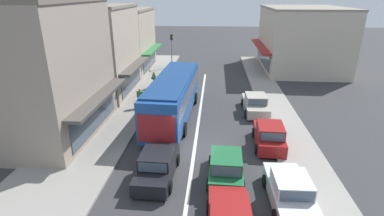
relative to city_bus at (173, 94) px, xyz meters
name	(u,v)px	position (x,y,z in m)	size (l,w,h in m)	color
ground_plane	(194,150)	(1.92, -4.91, -1.88)	(140.00, 140.00, 0.00)	#353538
lane_centre_line	(198,123)	(1.92, -0.91, -1.88)	(0.20, 28.00, 0.01)	silver
sidewalk_left	(116,110)	(-4.88, 1.09, -1.81)	(5.20, 44.00, 0.14)	gray
kerb_right	(279,115)	(8.12, 1.09, -1.82)	(2.80, 44.00, 0.12)	gray
shopfront_corner_near	(36,71)	(-8.27, -3.30, 2.47)	(8.07, 8.91, 8.71)	gray
shopfront_mid_block	(91,51)	(-8.26, 5.45, 2.10)	(8.21, 7.83, 7.98)	#B2A38E
shopfront_far_end	(119,41)	(-8.26, 13.79, 1.75)	(8.08, 8.16, 7.27)	#B2A38E
building_right_far	(301,39)	(13.40, 16.98, 1.80)	(9.78, 12.18, 7.37)	beige
city_bus	(173,94)	(0.00, 0.00, 0.00)	(3.12, 10.96, 3.23)	#1E4C99
sedan_adjacent_lane_trail	(157,166)	(0.21, -7.85, -1.22)	(1.98, 4.24, 1.47)	black
hatchback_queue_gap_filler	(226,167)	(3.73, -7.80, -1.17)	(1.90, 3.74, 1.54)	#1E6638
parked_sedan_kerb_front	(290,192)	(6.54, -9.53, -1.22)	(1.97, 4.24, 1.47)	silver
parked_hatchback_kerb_second	(269,136)	(6.50, -4.03, -1.17)	(1.92, 3.75, 1.54)	maroon
parked_sedan_kerb_third	(255,104)	(6.32, 1.70, -1.22)	(1.99, 4.25, 1.47)	#B7B29E
traffic_light_downstreet	(172,45)	(-2.37, 15.79, 0.97)	(0.33, 0.24, 4.20)	gray
pedestrian_with_handbag_near	(140,97)	(-2.96, 1.59, -0.81)	(0.66, 0.27, 1.63)	#333338
pedestrian_browsing_midblock	(154,79)	(-2.88, 6.96, -0.81)	(0.52, 0.59, 1.63)	#4C4742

